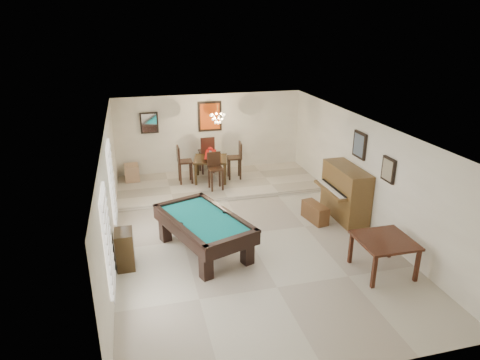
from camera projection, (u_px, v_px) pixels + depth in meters
name	position (u px, v px, depth m)	size (l,w,h in m)	color
ground_plane	(246.00, 234.00, 10.20)	(6.00, 9.00, 0.02)	beige
wall_back	(210.00, 134.00, 13.82)	(6.00, 0.04, 2.60)	silver
wall_front	(336.00, 301.00, 5.66)	(6.00, 0.04, 2.60)	silver
wall_left	(110.00, 196.00, 9.04)	(0.04, 9.00, 2.60)	silver
wall_right	(365.00, 172.00, 10.44)	(0.04, 9.00, 2.60)	silver
ceiling	(247.00, 127.00, 9.28)	(6.00, 9.00, 0.04)	white
dining_step	(219.00, 184.00, 13.12)	(6.00, 2.50, 0.12)	beige
window_left_front	(108.00, 240.00, 7.02)	(0.06, 1.00, 1.70)	white
window_left_rear	(112.00, 181.00, 9.56)	(0.06, 1.00, 1.70)	white
pool_table	(204.00, 235.00, 9.30)	(1.28, 2.37, 0.79)	black
square_table	(383.00, 255.00, 8.55)	(1.06, 1.06, 0.73)	black
upright_piano	(340.00, 193.00, 10.81)	(0.91, 1.62, 1.35)	brown
piano_bench	(315.00, 212.00, 10.79)	(0.32, 0.81, 0.45)	brown
apothecary_chest	(125.00, 249.00, 8.71)	(0.36, 0.54, 0.80)	black
dining_table	(211.00, 167.00, 13.13)	(0.99, 0.99, 0.82)	black
flower_vase	(210.00, 151.00, 12.94)	(0.14, 0.14, 0.23)	#A9140E
dining_chair_south	(216.00, 172.00, 12.37)	(0.40, 0.40, 1.08)	black
dining_chair_north	(206.00, 154.00, 13.73)	(0.45, 0.45, 1.21)	black
dining_chair_west	(185.00, 164.00, 12.87)	(0.42, 0.42, 1.15)	black
dining_chair_east	(234.00, 160.00, 13.22)	(0.43, 0.43, 1.15)	black
corner_bench	(132.00, 173.00, 13.16)	(0.43, 0.54, 0.48)	tan
chandelier	(218.00, 115.00, 12.32)	(0.44, 0.44, 0.60)	#FFE5B2
back_painting	(210.00, 116.00, 13.57)	(0.75, 0.06, 0.95)	#D84C14
back_mirror	(149.00, 123.00, 13.16)	(0.55, 0.06, 0.65)	white
right_picture_upper	(360.00, 145.00, 10.49)	(0.06, 0.55, 0.65)	slate
right_picture_lower	(388.00, 170.00, 9.38)	(0.06, 0.45, 0.55)	gray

